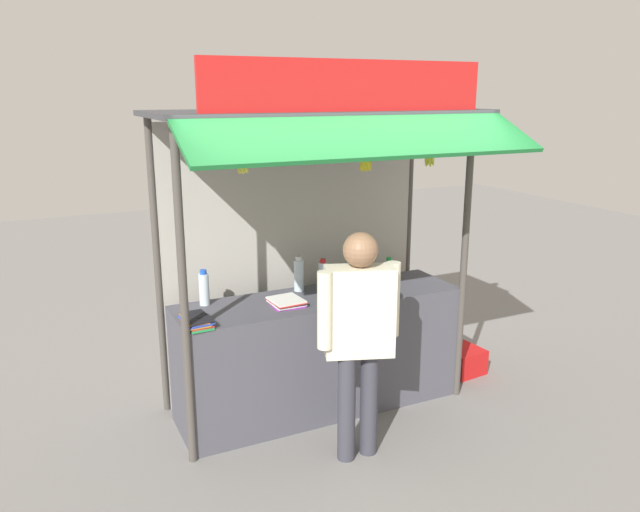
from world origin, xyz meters
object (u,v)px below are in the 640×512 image
(magazine_stack_mid_right, at_px, (287,302))
(magazine_stack_right, at_px, (196,321))
(water_bottle_rear_center, at_px, (299,275))
(banana_bunch_leftmost, at_px, (430,156))
(banana_bunch_rightmost, at_px, (243,163))
(banana_bunch_inner_right, at_px, (365,161))
(vendor_person, at_px, (359,326))
(plastic_crate, at_px, (463,360))
(water_bottle_back_left, at_px, (366,274))
(water_bottle_mid_left, at_px, (204,288))
(water_bottle_left, at_px, (388,272))
(water_bottle_far_left, at_px, (323,275))

(magazine_stack_mid_right, height_order, magazine_stack_right, magazine_stack_right)
(water_bottle_rear_center, distance_m, magazine_stack_mid_right, 0.39)
(banana_bunch_leftmost, distance_m, banana_bunch_rightmost, 1.50)
(banana_bunch_inner_right, height_order, vendor_person, banana_bunch_inner_right)
(banana_bunch_leftmost, height_order, banana_bunch_inner_right, same)
(magazine_stack_right, bearing_deg, plastic_crate, 4.33)
(water_bottle_back_left, xyz_separation_m, plastic_crate, (1.07, -0.05, -1.00))
(banana_bunch_rightmost, xyz_separation_m, banana_bunch_inner_right, (0.94, 0.00, -0.03))
(magazine_stack_right, distance_m, vendor_person, 1.18)
(water_bottle_back_left, relative_size, banana_bunch_inner_right, 0.90)
(banana_bunch_rightmost, bearing_deg, water_bottle_mid_left, 101.14)
(water_bottle_left, relative_size, banana_bunch_leftmost, 0.84)
(water_bottle_rear_center, height_order, banana_bunch_inner_right, banana_bunch_inner_right)
(water_bottle_back_left, distance_m, water_bottle_rear_center, 0.58)
(water_bottle_left, xyz_separation_m, water_bottle_rear_center, (-0.78, 0.18, 0.03))
(water_bottle_rear_center, bearing_deg, banana_bunch_rightmost, -136.11)
(water_bottle_rear_center, relative_size, banana_bunch_inner_right, 0.99)
(water_bottle_back_left, relative_size, water_bottle_rear_center, 0.90)
(magazine_stack_mid_right, height_order, banana_bunch_rightmost, banana_bunch_rightmost)
(magazine_stack_mid_right, distance_m, banana_bunch_leftmost, 1.59)
(banana_bunch_inner_right, relative_size, plastic_crate, 0.88)
(vendor_person, bearing_deg, banana_bunch_leftmost, -135.92)
(water_bottle_far_left, relative_size, vendor_person, 0.16)
(magazine_stack_mid_right, bearing_deg, banana_bunch_inner_right, -37.74)
(water_bottle_back_left, xyz_separation_m, water_bottle_rear_center, (-0.55, 0.18, 0.01))
(water_bottle_far_left, height_order, plastic_crate, water_bottle_far_left)
(banana_bunch_leftmost, bearing_deg, water_bottle_mid_left, 158.01)
(water_bottle_back_left, distance_m, water_bottle_left, 0.22)
(water_bottle_back_left, height_order, magazine_stack_right, water_bottle_back_left)
(water_bottle_far_left, height_order, vendor_person, vendor_person)
(banana_bunch_inner_right, bearing_deg, vendor_person, -123.01)
(water_bottle_left, distance_m, banana_bunch_leftmost, 1.15)
(water_bottle_rear_center, bearing_deg, vendor_person, -89.46)
(water_bottle_far_left, relative_size, water_bottle_mid_left, 0.93)
(banana_bunch_rightmost, distance_m, vendor_person, 1.39)
(water_bottle_left, relative_size, vendor_person, 0.14)
(water_bottle_far_left, height_order, banana_bunch_rightmost, banana_bunch_rightmost)
(water_bottle_left, relative_size, plastic_crate, 0.72)
(water_bottle_back_left, xyz_separation_m, banana_bunch_rightmost, (-1.25, -0.49, 1.06))
(water_bottle_back_left, bearing_deg, water_bottle_far_left, 161.43)
(plastic_crate, bearing_deg, water_bottle_rear_center, 172.16)
(water_bottle_mid_left, height_order, banana_bunch_inner_right, banana_bunch_inner_right)
(water_bottle_left, height_order, banana_bunch_inner_right, banana_bunch_inner_right)
(banana_bunch_rightmost, bearing_deg, water_bottle_rear_center, 43.89)
(water_bottle_back_left, distance_m, vendor_person, 1.02)
(water_bottle_back_left, distance_m, magazine_stack_right, 1.58)
(water_bottle_back_left, bearing_deg, plastic_crate, -2.47)
(water_bottle_far_left, relative_size, magazine_stack_right, 0.85)
(water_bottle_mid_left, bearing_deg, banana_bunch_inner_right, -31.67)
(banana_bunch_rightmost, bearing_deg, water_bottle_left, 18.28)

